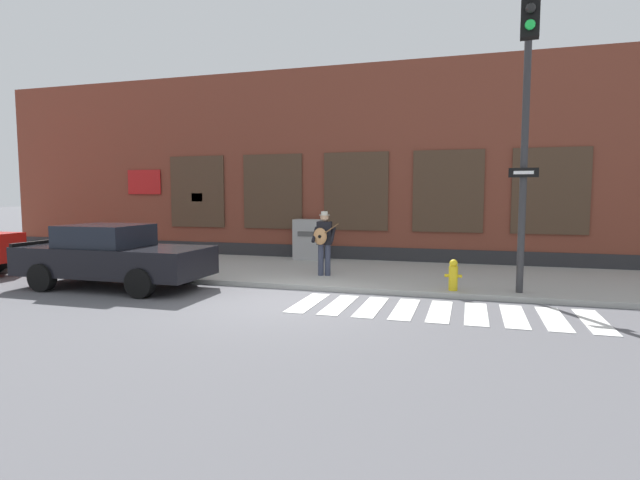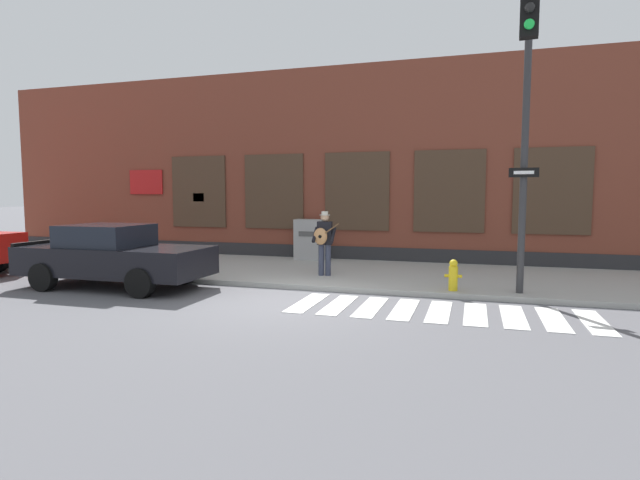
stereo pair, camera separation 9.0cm
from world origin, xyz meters
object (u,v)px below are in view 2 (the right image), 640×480
traffic_light (526,107)px  fire_hydrant (453,275)px  utility_box (309,239)px  busker (324,239)px  red_car (114,256)px

traffic_light → fire_hydrant: size_ratio=8.06×
traffic_light → utility_box: 8.44m
fire_hydrant → traffic_light: bearing=-28.7°
utility_box → busker: bearing=-65.0°
traffic_light → fire_hydrant: (-1.32, 0.72, -3.49)m
traffic_light → fire_hydrant: bearing=151.3°
busker → fire_hydrant: bearing=-18.8°
traffic_light → utility_box: bearing=141.1°
red_car → traffic_light: 9.81m
red_car → fire_hydrant: size_ratio=6.59×
utility_box → traffic_light: bearing=-38.9°
red_car → utility_box: size_ratio=3.48×
red_car → busker: 5.23m
traffic_light → utility_box: traffic_light is taller
fire_hydrant → busker: bearing=161.2°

